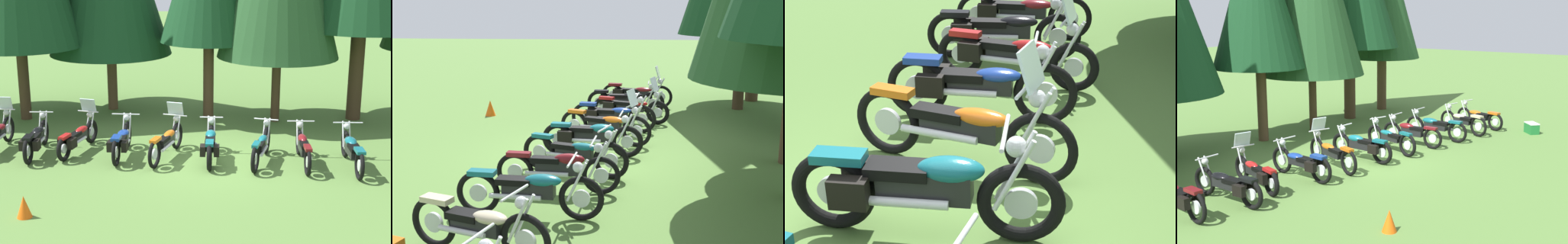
# 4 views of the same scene
# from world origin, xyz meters

# --- Properties ---
(ground_plane) EXTENTS (80.00, 80.00, 0.00)m
(ground_plane) POSITION_xyz_m (0.00, 0.00, 0.00)
(ground_plane) COLOR #547A38
(motorcycle_1) EXTENTS (0.66, 2.41, 1.02)m
(motorcycle_1) POSITION_xyz_m (-4.78, 0.75, 0.45)
(motorcycle_1) COLOR black
(motorcycle_1) RESTS_ON ground_plane
(motorcycle_2) EXTENTS (0.98, 2.24, 1.35)m
(motorcycle_2) POSITION_xyz_m (-3.68, 0.92, 0.44)
(motorcycle_2) COLOR black
(motorcycle_2) RESTS_ON ground_plane
(motorcycle_3) EXTENTS (0.81, 2.29, 1.03)m
(motorcycle_3) POSITION_xyz_m (-2.43, 0.45, 0.46)
(motorcycle_3) COLOR black
(motorcycle_3) RESTS_ON ground_plane
(motorcycle_4) EXTENTS (1.05, 2.30, 1.38)m
(motorcycle_4) POSITION_xyz_m (-1.22, 0.35, 0.47)
(motorcycle_4) COLOR black
(motorcycle_4) RESTS_ON ground_plane
(motorcycle_5) EXTENTS (0.70, 2.31, 1.02)m
(motorcycle_5) POSITION_xyz_m (-0.07, 0.06, 0.46)
(motorcycle_5) COLOR black
(motorcycle_5) RESTS_ON ground_plane
(motorcycle_6) EXTENTS (0.95, 2.24, 1.03)m
(motorcycle_6) POSITION_xyz_m (1.25, -0.15, 0.44)
(motorcycle_6) COLOR black
(motorcycle_6) RESTS_ON ground_plane
(motorcycle_7) EXTENTS (0.72, 2.30, 1.01)m
(motorcycle_7) POSITION_xyz_m (2.32, -0.33, 0.46)
(motorcycle_7) COLOR black
(motorcycle_7) RESTS_ON ground_plane
(motorcycle_8) EXTENTS (0.78, 2.43, 1.02)m
(motorcycle_8) POSITION_xyz_m (3.52, -0.63, 0.47)
(motorcycle_8) COLOR black
(motorcycle_8) RESTS_ON ground_plane
(traffic_cone) EXTENTS (0.32, 0.32, 0.48)m
(traffic_cone) POSITION_xyz_m (-4.19, -3.35, 0.24)
(traffic_cone) COLOR #EA590F
(traffic_cone) RESTS_ON ground_plane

